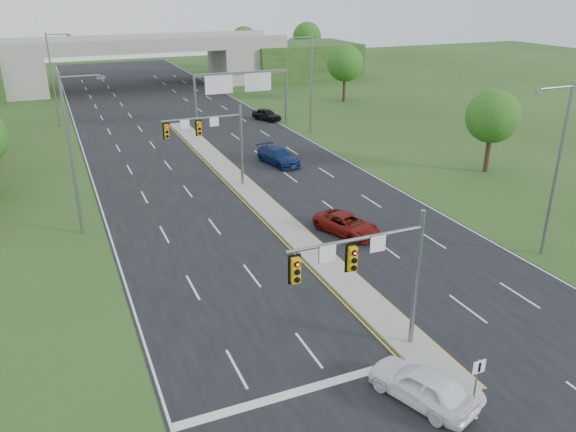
# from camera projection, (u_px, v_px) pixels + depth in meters

# --- Properties ---
(ground) EXTENTS (240.00, 240.00, 0.00)m
(ground) POSITION_uv_depth(u_px,v_px,m) (410.00, 345.00, 27.08)
(ground) COLOR #274117
(ground) RESTS_ON ground
(road) EXTENTS (24.00, 160.00, 0.02)m
(road) POSITION_uv_depth(u_px,v_px,m) (211.00, 156.00, 56.83)
(road) COLOR black
(road) RESTS_ON ground
(median) EXTENTS (2.00, 54.00, 0.16)m
(median) POSITION_uv_depth(u_px,v_px,m) (251.00, 192.00, 46.59)
(median) COLOR gray
(median) RESTS_ON road
(median_nose) EXTENTS (2.00, 2.00, 0.16)m
(median_nose) POSITION_uv_depth(u_px,v_px,m) (465.00, 394.00, 23.64)
(median_nose) COLOR gray
(median_nose) RESTS_ON road
(lane_markings) EXTENTS (23.72, 160.00, 0.01)m
(lane_markings) POSITION_uv_depth(u_px,v_px,m) (223.00, 174.00, 51.43)
(lane_markings) COLOR gold
(lane_markings) RESTS_ON road
(signal_mast_near) EXTENTS (6.62, 0.60, 7.00)m
(signal_mast_near) POSITION_uv_depth(u_px,v_px,m) (376.00, 267.00, 24.39)
(signal_mast_near) COLOR slate
(signal_mast_near) RESTS_ON ground
(signal_mast_far) EXTENTS (6.62, 0.60, 7.00)m
(signal_mast_far) POSITION_uv_depth(u_px,v_px,m) (215.00, 135.00, 45.64)
(signal_mast_far) COLOR slate
(signal_mast_far) RESTS_ON ground
(keep_right_sign) EXTENTS (0.60, 0.13, 2.20)m
(keep_right_sign) POSITION_uv_depth(u_px,v_px,m) (478.00, 374.00, 22.65)
(keep_right_sign) COLOR slate
(keep_right_sign) RESTS_ON ground
(sign_gantry) EXTENTS (11.58, 0.44, 6.67)m
(sign_gantry) POSITION_uv_depth(u_px,v_px,m) (241.00, 84.00, 65.68)
(sign_gantry) COLOR slate
(sign_gantry) RESTS_ON ground
(overpass) EXTENTS (80.00, 14.00, 8.10)m
(overpass) POSITION_uv_depth(u_px,v_px,m) (136.00, 65.00, 93.73)
(overpass) COLOR gray
(overpass) RESTS_ON ground
(lightpole_l_mid) EXTENTS (2.85, 0.25, 11.00)m
(lightpole_l_mid) POSITION_uv_depth(u_px,v_px,m) (73.00, 148.00, 36.93)
(lightpole_l_mid) COLOR slate
(lightpole_l_mid) RESTS_ON ground
(lightpole_l_far) EXTENTS (2.85, 0.25, 11.00)m
(lightpole_l_far) POSITION_uv_depth(u_px,v_px,m) (54.00, 75.00, 66.69)
(lightpole_l_far) COLOR slate
(lightpole_l_far) RESTS_ON ground
(lightpole_r_near) EXTENTS (2.85, 0.25, 11.00)m
(lightpole_r_near) POSITION_uv_depth(u_px,v_px,m) (556.00, 163.00, 33.81)
(lightpole_r_near) COLOR slate
(lightpole_r_near) RESTS_ON ground
(lightpole_r_far) EXTENTS (2.85, 0.25, 11.00)m
(lightpole_r_far) POSITION_uv_depth(u_px,v_px,m) (310.00, 79.00, 63.56)
(lightpole_r_far) COLOR slate
(lightpole_r_far) RESTS_ON ground
(tree_r_near) EXTENTS (4.80, 4.80, 7.60)m
(tree_r_near) POSITION_uv_depth(u_px,v_px,m) (493.00, 116.00, 50.07)
(tree_r_near) COLOR #382316
(tree_r_near) RESTS_ON ground
(tree_r_mid) EXTENTS (5.20, 5.20, 8.12)m
(tree_r_mid) POSITION_uv_depth(u_px,v_px,m) (345.00, 63.00, 81.14)
(tree_r_mid) COLOR #382316
(tree_r_mid) RESTS_ON ground
(tree_back_c) EXTENTS (5.60, 5.60, 8.32)m
(tree_back_c) POSITION_uv_depth(u_px,v_px,m) (244.00, 41.00, 113.57)
(tree_back_c) COLOR #382316
(tree_back_c) RESTS_ON ground
(tree_back_d) EXTENTS (6.00, 6.00, 8.85)m
(tree_back_d) POSITION_uv_depth(u_px,v_px,m) (307.00, 37.00, 118.51)
(tree_back_d) COLOR #382316
(tree_back_d) RESTS_ON ground
(car_white) EXTENTS (3.39, 4.99, 1.58)m
(car_white) POSITION_uv_depth(u_px,v_px,m) (422.00, 385.00, 23.14)
(car_white) COLOR white
(car_white) RESTS_ON road
(car_far_a) EXTENTS (3.83, 5.44, 1.38)m
(car_far_a) POSITION_uv_depth(u_px,v_px,m) (347.00, 224.00, 38.85)
(car_far_a) COLOR maroon
(car_far_a) RESTS_ON road
(car_far_b) EXTENTS (3.24, 5.69, 1.55)m
(car_far_b) POSITION_uv_depth(u_px,v_px,m) (278.00, 156.00, 53.93)
(car_far_b) COLOR #0C1E4B
(car_far_b) RESTS_ON road
(car_far_c) EXTENTS (3.18, 4.52, 1.43)m
(car_far_c) POSITION_uv_depth(u_px,v_px,m) (267.00, 114.00, 71.46)
(car_far_c) COLOR black
(car_far_c) RESTS_ON road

